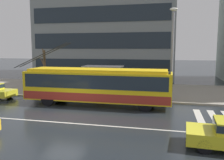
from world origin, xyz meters
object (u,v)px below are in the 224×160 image
at_px(street_tree_bare, 44,68).
at_px(trolleybus, 97,85).
at_px(pedestrian_at_shelter, 99,83).
at_px(pedestrian_approaching_curb, 134,84).
at_px(bus_shelter, 104,73).
at_px(street_lamp, 173,47).

bearing_deg(street_tree_bare, trolleybus, -33.43).
distance_m(trolleybus, pedestrian_at_shelter, 3.87).
relative_size(trolleybus, street_tree_bare, 2.98).
relative_size(pedestrian_approaching_curb, street_tree_bare, 0.41).
xyz_separation_m(trolleybus, pedestrian_approaching_curb, (2.30, 3.58, -0.38)).
distance_m(trolleybus, street_tree_bare, 8.24).
relative_size(pedestrian_at_shelter, street_tree_bare, 0.40).
bearing_deg(bus_shelter, pedestrian_approaching_curb, -7.52).
relative_size(pedestrian_at_shelter, street_lamp, 0.23).
relative_size(trolleybus, pedestrian_at_shelter, 7.47).
xyz_separation_m(pedestrian_at_shelter, street_lamp, (6.46, -1.41, 3.27)).
relative_size(trolleybus, pedestrian_approaching_curb, 7.27).
distance_m(street_lamp, street_tree_bare, 12.66).
relative_size(pedestrian_approaching_curb, street_lamp, 0.23).
distance_m(pedestrian_at_shelter, pedestrian_approaching_curb, 3.31).
bearing_deg(trolleybus, street_tree_bare, 146.57).
bearing_deg(pedestrian_approaching_curb, bus_shelter, 172.48).
bearing_deg(pedestrian_approaching_curb, trolleybus, -122.69).
height_order(trolleybus, street_tree_bare, trolleybus).
height_order(trolleybus, pedestrian_approaching_curb, trolleybus).
distance_m(trolleybus, pedestrian_approaching_curb, 4.27).
relative_size(trolleybus, street_lamp, 1.70).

